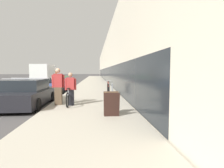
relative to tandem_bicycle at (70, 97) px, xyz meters
The scene contains 12 objects.
sidewalk_slab 18.62m from the tandem_bicycle, 87.03° to the left, with size 3.97×70.00×0.14m.
storefront_facade 27.92m from the tandem_bicycle, 73.28° to the left, with size 10.01×70.00×7.02m.
lawn_strip 24.88m from the tandem_bicycle, 114.78° to the left, with size 4.20×70.00×0.03m.
tandem_bicycle is the anchor object (origin of this frame).
person_rider 0.52m from the tandem_bicycle, 74.20° to the right, with size 0.54×0.21×1.59m.
person_bystander 0.77m from the tandem_bicycle, behind, with size 0.61×0.24×1.81m.
bike_rack_hoop 3.68m from the tandem_bicycle, 49.45° to the left, with size 0.05×0.60×0.84m.
cruiser_bike_nearest 4.76m from the tandem_bicycle, 62.07° to the left, with size 0.52×1.85×0.93m.
sandwich_board_sign 3.07m from the tandem_bicycle, 52.66° to the right, with size 0.56×0.56×0.90m.
parked_sedan_curbside 2.26m from the tandem_bicycle, 167.91° to the left, with size 2.00×4.36×1.44m.
vintage_roadster_curbside 6.75m from the tandem_bicycle, 108.25° to the left, with size 1.81×3.81×1.10m.
moving_truck 19.49m from the tandem_bicycle, 109.13° to the left, with size 2.43×6.35×2.79m.
Camera 1 is at (5.75, -6.40, 1.79)m, focal length 28.00 mm.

